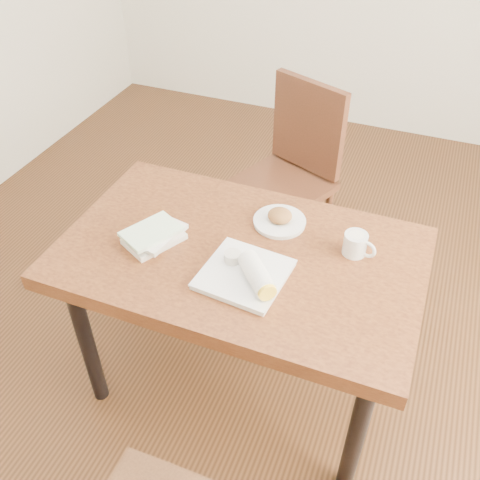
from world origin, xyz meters
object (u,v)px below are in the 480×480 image
at_px(table, 240,269).
at_px(plate_burrito, 248,274).
at_px(chair_far, 291,167).
at_px(plate_scone, 280,219).
at_px(book_stack, 154,235).
at_px(coffee_mug, 356,244).

bearing_deg(table, plate_burrito, -58.12).
xyz_separation_m(chair_far, plate_scone, (0.16, -0.69, 0.22)).
relative_size(plate_scone, book_stack, 0.82).
height_order(chair_far, plate_burrito, chair_far).
height_order(chair_far, coffee_mug, chair_far).
height_order(table, book_stack, book_stack).
height_order(table, plate_scone, plate_scone).
xyz_separation_m(table, plate_burrito, (0.08, -0.12, 0.11)).
bearing_deg(book_stack, chair_far, 76.99).
xyz_separation_m(plate_scone, plate_burrito, (-0.00, -0.32, 0.01)).
relative_size(plate_scone, coffee_mug, 1.65).
bearing_deg(plate_burrito, book_stack, 170.55).
relative_size(table, plate_burrito, 4.34).
relative_size(plate_scone, plate_burrito, 0.67).
bearing_deg(plate_scone, chair_far, 102.82).
bearing_deg(table, plate_scone, 68.19).
relative_size(plate_burrito, book_stack, 1.22).
bearing_deg(chair_far, table, -84.90).
distance_m(table, plate_scone, 0.23).
xyz_separation_m(coffee_mug, plate_burrito, (-0.29, -0.26, -0.01)).
bearing_deg(chair_far, book_stack, -103.01).
xyz_separation_m(chair_far, coffee_mug, (0.45, -0.75, 0.24)).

